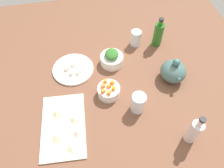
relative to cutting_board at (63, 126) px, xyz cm
name	(u,v)px	position (x,y,z in cm)	size (l,w,h in cm)	color
tabletop	(112,91)	(-17.43, 28.70, -2.00)	(190.00, 190.00, 3.00)	brown
cutting_board	(63,126)	(0.00, 0.00, 0.00)	(35.85, 21.73, 1.00)	white
plate_tofu	(73,69)	(-36.20, 8.34, 0.10)	(24.74, 24.74, 1.20)	white
bowl_greens	(112,60)	(-36.90, 32.51, 2.59)	(13.97, 13.97, 6.18)	white
bowl_carrots	(109,91)	(-14.50, 26.28, 2.52)	(12.35, 12.35, 6.03)	white
teapot	(173,71)	(-18.46, 64.69, 5.64)	(16.69, 14.55, 15.65)	#446562
bottle_0	(158,34)	(-47.74, 65.16, 7.98)	(6.02, 6.02, 20.31)	#286B21
bottle_1	(194,131)	(18.65, 59.88, 7.79)	(5.59, 5.59, 20.58)	silver
drinking_glass_0	(138,103)	(-2.40, 39.41, 5.32)	(7.40, 7.40, 11.64)	white
drinking_glass_1	(136,38)	(-50.38, 51.30, 4.77)	(6.65, 6.65, 10.53)	white
carrot_cube_0	(113,83)	(-16.86, 28.94, 6.43)	(1.80, 1.80, 1.80)	orange
carrot_cube_1	(114,88)	(-13.02, 28.75, 6.43)	(1.80, 1.80, 1.80)	orange
carrot_cube_2	(109,86)	(-15.08, 26.48, 6.43)	(1.80, 1.80, 1.80)	orange
carrot_cube_3	(109,93)	(-10.80, 25.73, 6.43)	(1.80, 1.80, 1.80)	orange
carrot_cube_4	(103,91)	(-12.35, 22.90, 6.43)	(1.80, 1.80, 1.80)	orange
carrot_cube_5	(105,81)	(-18.72, 25.15, 6.43)	(1.80, 1.80, 1.80)	orange
carrot_cube_6	(103,86)	(-15.88, 23.45, 6.43)	(1.80, 1.80, 1.80)	orange
chopped_greens_mound	(112,54)	(-36.90, 32.51, 7.53)	(9.32, 8.15, 3.70)	#306D28
tofu_cube_0	(72,73)	(-31.93, 7.31, 1.80)	(2.20, 2.20, 2.20)	white
tofu_cube_1	(79,72)	(-31.91, 11.43, 1.80)	(2.20, 2.20, 2.20)	white
tofu_cube_2	(80,67)	(-35.67, 12.66, 1.80)	(2.20, 2.20, 2.20)	white
tofu_cube_3	(67,69)	(-35.99, 4.74, 1.80)	(2.20, 2.20, 2.20)	#F6DED1
tofu_cube_4	(74,64)	(-38.65, 9.05, 1.80)	(2.20, 2.20, 2.20)	#F4F5CC
dumpling_0	(77,133)	(6.01, 6.56, 1.79)	(4.14, 3.69, 2.57)	beige
dumpling_1	(56,137)	(6.31, -3.47, 1.77)	(4.89, 4.75, 2.53)	beige
dumpling_2	(74,119)	(-1.49, 5.81, 1.80)	(4.16, 3.68, 2.59)	beige
dumpling_3	(57,113)	(-6.81, -2.50, 1.79)	(4.89, 4.40, 2.58)	beige
dumpling_4	(71,147)	(12.51, 2.92, 1.53)	(4.77, 4.75, 2.06)	beige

